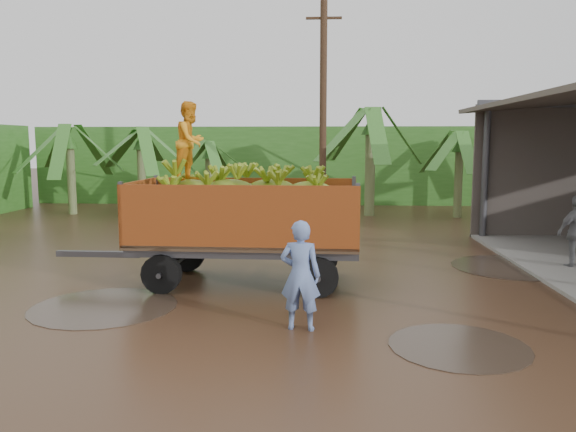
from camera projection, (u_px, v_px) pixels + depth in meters
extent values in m
plane|color=black|center=(300.00, 282.00, 11.61)|extent=(100.00, 100.00, 0.00)
cube|color=#2D661E|center=(271.00, 165.00, 27.33)|extent=(22.00, 3.00, 3.60)
cube|color=#47474C|center=(98.00, 254.00, 11.77)|extent=(1.80, 0.17, 0.12)
imported|color=orange|center=(191.00, 141.00, 11.39)|extent=(0.85, 0.95, 1.60)
imported|color=#6781BC|center=(300.00, 275.00, 8.59)|extent=(0.67, 0.48, 1.71)
cylinder|color=#47301E|center=(323.00, 116.00, 19.06)|extent=(0.24, 0.24, 7.55)
cube|color=#47301E|center=(324.00, 18.00, 18.64)|extent=(1.20, 0.08, 0.08)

